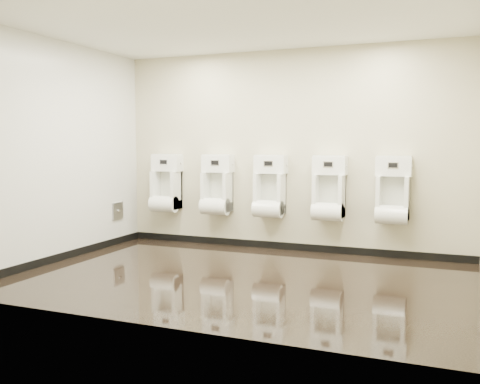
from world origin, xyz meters
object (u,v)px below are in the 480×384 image
(urinal_3, at_px, (329,193))
(urinal_1, at_px, (217,189))
(urinal_0, at_px, (166,187))
(urinal_4, at_px, (393,195))
(access_panel, at_px, (118,211))
(urinal_2, at_px, (270,191))

(urinal_3, bearing_deg, urinal_1, 180.00)
(urinal_1, height_order, urinal_3, same)
(urinal_0, xyz_separation_m, urinal_4, (3.33, 0.00, 0.00))
(urinal_4, bearing_deg, urinal_1, 180.00)
(access_panel, distance_m, urinal_2, 2.32)
(urinal_1, bearing_deg, urinal_4, 0.00)
(urinal_0, xyz_separation_m, urinal_3, (2.49, 0.00, 0.00))
(urinal_2, relative_size, urinal_4, 1.00)
(urinal_4, bearing_deg, urinal_2, 180.00)
(urinal_0, relative_size, urinal_3, 1.00)
(access_panel, bearing_deg, urinal_1, 15.37)
(urinal_1, relative_size, urinal_3, 1.00)
(access_panel, distance_m, urinal_0, 0.80)
(urinal_1, bearing_deg, access_panel, -164.63)
(access_panel, xyz_separation_m, urinal_0, (0.60, 0.40, 0.34))
(urinal_1, bearing_deg, urinal_0, 180.00)
(urinal_2, relative_size, urinal_3, 1.00)
(urinal_2, bearing_deg, urinal_3, 0.00)
(urinal_2, distance_m, urinal_3, 0.84)
(urinal_0, bearing_deg, urinal_1, 0.00)
(urinal_0, distance_m, urinal_4, 3.33)
(access_panel, relative_size, urinal_3, 0.29)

